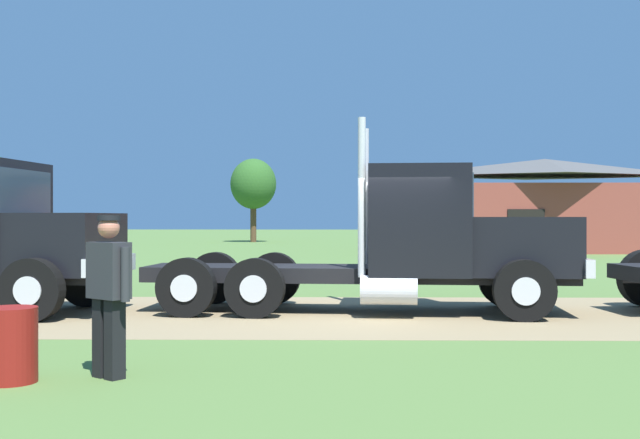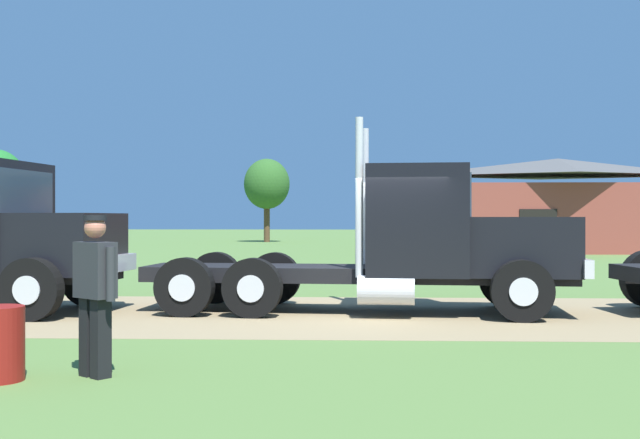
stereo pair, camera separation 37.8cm
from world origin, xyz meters
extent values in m
plane|color=#527236|center=(0.00, 0.00, 0.00)|extent=(200.00, 200.00, 0.00)
cube|color=#8F7B57|center=(0.00, 0.00, 0.00)|extent=(120.00, 6.02, 0.01)
cube|color=black|center=(-0.35, 0.42, 0.72)|extent=(8.13, 2.11, 0.28)
cube|color=black|center=(2.68, 0.18, 1.26)|extent=(2.11, 2.09, 1.08)
cube|color=silver|center=(3.71, 0.10, 0.90)|extent=(0.33, 2.13, 0.32)
cube|color=black|center=(0.80, 0.33, 1.74)|extent=(1.98, 2.36, 2.02)
cube|color=#2D3D4C|center=(1.73, 0.26, 2.14)|extent=(0.19, 1.85, 0.89)
cylinder|color=silver|center=(-0.15, 1.29, 2.15)|extent=(0.14, 0.14, 2.86)
cylinder|color=silver|center=(-0.29, -0.46, 2.15)|extent=(0.14, 0.14, 2.86)
cylinder|color=silver|center=(0.19, -0.59, 0.51)|extent=(1.04, 0.60, 0.52)
cylinder|color=black|center=(2.67, 1.29, 0.53)|extent=(1.09, 0.38, 1.07)
cylinder|color=silver|center=(2.69, 1.45, 0.53)|extent=(0.48, 0.08, 0.48)
cylinder|color=black|center=(2.50, -0.91, 0.53)|extent=(1.09, 0.38, 1.07)
cylinder|color=silver|center=(2.48, -1.07, 0.53)|extent=(0.48, 0.08, 0.48)
cylinder|color=black|center=(-3.27, 1.76, 0.53)|extent=(1.09, 0.38, 1.07)
cylinder|color=silver|center=(-3.25, 1.92, 0.53)|extent=(0.48, 0.08, 0.48)
cylinder|color=black|center=(-3.44, -0.44, 0.53)|extent=(1.09, 0.38, 1.07)
cylinder|color=silver|center=(-3.45, -0.60, 0.53)|extent=(0.48, 0.08, 0.48)
cylinder|color=black|center=(-2.02, 1.67, 0.53)|extent=(1.09, 0.38, 1.07)
cylinder|color=silver|center=(-2.01, 1.83, 0.53)|extent=(0.48, 0.08, 0.48)
cylinder|color=black|center=(-2.20, -0.54, 0.53)|extent=(1.09, 0.38, 1.07)
cylinder|color=silver|center=(-2.21, -0.70, 0.53)|extent=(0.48, 0.08, 0.48)
cube|color=black|center=(-5.78, 0.02, 1.31)|extent=(1.80, 2.18, 1.14)
cube|color=silver|center=(-4.92, -0.06, 0.92)|extent=(0.37, 2.24, 0.32)
cube|color=#2D3D4C|center=(-6.56, 0.09, 2.22)|extent=(0.22, 1.94, 0.93)
cylinder|color=black|center=(-5.75, 1.18, 0.55)|extent=(1.12, 0.40, 1.10)
cylinder|color=silver|center=(-5.73, 1.34, 0.55)|extent=(0.50, 0.09, 0.49)
cylinder|color=black|center=(-5.96, -1.14, 0.55)|extent=(1.12, 0.40, 1.10)
cylinder|color=silver|center=(-5.98, -1.30, 0.55)|extent=(0.50, 0.09, 0.49)
cube|color=#2D2D33|center=(-3.31, -5.67, 1.20)|extent=(0.55, 0.51, 0.63)
sphere|color=#D1745D|center=(-3.31, -5.67, 1.68)|extent=(0.24, 0.24, 0.24)
cylinder|color=black|center=(-3.31, -5.67, 1.79)|extent=(0.25, 0.25, 0.06)
cube|color=black|center=(-3.22, -5.74, 0.44)|extent=(0.24, 0.24, 0.89)
cube|color=black|center=(-3.39, -5.61, 0.44)|extent=(0.24, 0.24, 0.89)
cylinder|color=#2D2D33|center=(-3.07, -5.86, 1.17)|extent=(0.10, 0.10, 0.60)
cylinder|color=#2D2D33|center=(-3.54, -5.49, 1.17)|extent=(0.10, 0.10, 0.60)
cube|color=brown|center=(10.23, 25.88, 1.75)|extent=(11.11, 5.27, 3.49)
pyramid|color=#4C4C4C|center=(10.23, 25.88, 4.39)|extent=(11.67, 5.54, 0.90)
cube|color=black|center=(8.60, 23.25, 1.10)|extent=(1.80, 0.07, 2.20)
cylinder|color=#513823|center=(-6.59, 41.64, 1.46)|extent=(0.44, 0.44, 2.91)
ellipsoid|color=#2B5922|center=(-6.59, 41.64, 4.25)|extent=(3.34, 3.34, 3.67)
camera|label=1|loc=(-0.81, -14.20, 1.79)|focal=43.15mm
camera|label=2|loc=(-0.43, -14.19, 1.79)|focal=43.15mm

